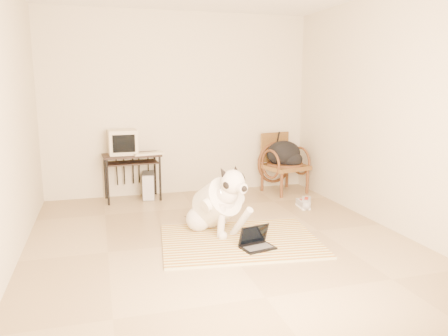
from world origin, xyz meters
name	(u,v)px	position (x,y,z in m)	size (l,w,h in m)	color
floor	(220,241)	(0.00, 0.00, 0.00)	(4.50, 4.50, 0.00)	#9A825E
wall_back	(180,105)	(0.00, 2.25, 1.35)	(4.50, 4.50, 0.00)	beige
wall_front	(335,143)	(0.00, -2.25, 1.35)	(4.50, 4.50, 0.00)	beige
wall_left	(4,119)	(-2.00, 0.00, 1.35)	(4.50, 4.50, 0.00)	beige
wall_right	(389,111)	(2.00, 0.00, 1.35)	(4.50, 4.50, 0.00)	beige
rug	(240,240)	(0.20, -0.07, 0.01)	(1.79, 1.45, 0.02)	#AE5F17
dog	(217,204)	(0.04, 0.26, 0.33)	(0.67, 1.02, 0.83)	silver
laptop	(256,242)	(0.28, -0.34, 0.08)	(0.37, 0.30, 0.23)	black
computer_desk	(132,161)	(-0.76, 1.99, 0.57)	(0.83, 0.50, 0.67)	black
crt_monitor	(123,142)	(-0.87, 2.04, 0.84)	(0.40, 0.39, 0.35)	beige
desk_keyboard	(149,154)	(-0.53, 1.89, 0.68)	(0.42, 0.16, 0.03)	beige
pc_tower	(149,185)	(-0.53, 2.03, 0.19)	(0.22, 0.42, 0.38)	#454547
rattan_chair	(283,163)	(1.52, 1.84, 0.46)	(0.72, 0.71, 0.91)	brown
backpack	(285,155)	(1.52, 1.76, 0.60)	(0.53, 0.46, 0.39)	black
sneaker_left	(303,204)	(1.43, 0.93, 0.04)	(0.14, 0.29, 0.10)	white
sneaker_right	(306,203)	(1.50, 0.97, 0.05)	(0.26, 0.33, 0.11)	white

